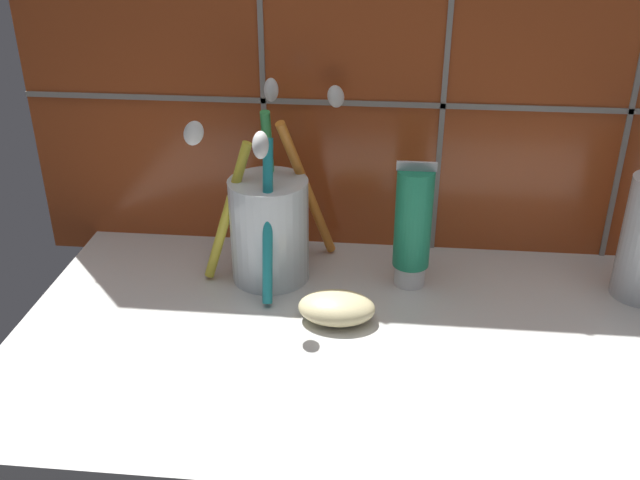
% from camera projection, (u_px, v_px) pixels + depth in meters
% --- Properties ---
extents(sink_counter, '(0.68, 0.34, 0.02)m').
position_uv_depth(sink_counter, '(418.00, 348.00, 0.59)').
color(sink_counter, silver).
rests_on(sink_counter, ground).
extents(tile_wall_backsplash, '(0.78, 0.02, 0.45)m').
position_uv_depth(tile_wall_backsplash, '(428.00, 45.00, 0.65)').
color(tile_wall_backsplash, '#AD471E').
rests_on(tile_wall_backsplash, ground).
extents(toothbrush_cup, '(0.14, 0.14, 0.18)m').
position_uv_depth(toothbrush_cup, '(269.00, 224.00, 0.66)').
color(toothbrush_cup, silver).
rests_on(toothbrush_cup, sink_counter).
extents(toothpaste_tube, '(0.04, 0.03, 0.12)m').
position_uv_depth(toothpaste_tube, '(413.00, 226.00, 0.64)').
color(toothpaste_tube, white).
rests_on(toothpaste_tube, sink_counter).
extents(soap_bar, '(0.07, 0.05, 0.03)m').
position_uv_depth(soap_bar, '(337.00, 308.00, 0.61)').
color(soap_bar, beige).
rests_on(soap_bar, sink_counter).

